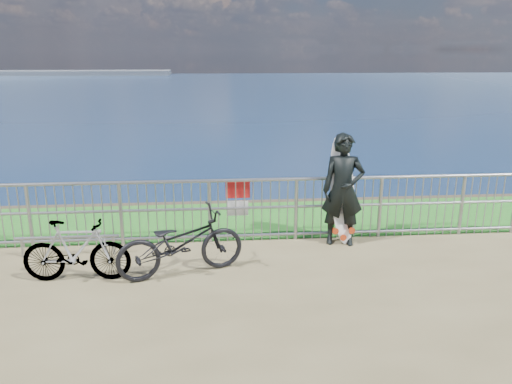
{
  "coord_description": "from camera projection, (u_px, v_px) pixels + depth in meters",
  "views": [
    {
      "loc": [
        -0.39,
        -6.58,
        3.23
      ],
      "look_at": [
        0.27,
        1.2,
        1.0
      ],
      "focal_mm": 35.0,
      "sensor_mm": 36.0,
      "label": 1
    }
  ],
  "objects": [
    {
      "name": "bicycle_far",
      "position": [
        76.0,
        251.0,
        7.14
      ],
      "size": [
        1.55,
        0.48,
        0.92
      ],
      "primitive_type": "imported",
      "rotation": [
        0.0,
        0.0,
        1.54
      ],
      "color": "black",
      "rests_on": "ground"
    },
    {
      "name": "surfboard",
      "position": [
        342.0,
        194.0,
        8.51
      ],
      "size": [
        0.61,
        0.58,
        1.87
      ],
      "color": "white",
      "rests_on": "ground"
    },
    {
      "name": "grass_strip",
      "position": [
        236.0,
        220.0,
        9.81
      ],
      "size": [
        120.0,
        120.0,
        0.0
      ],
      "primitive_type": "plane",
      "color": "#1F731F",
      "rests_on": "ground"
    },
    {
      "name": "bicycle_near",
      "position": [
        181.0,
        243.0,
        7.33
      ],
      "size": [
        2.01,
        1.21,
        1.0
      ],
      "primitive_type": "imported",
      "rotation": [
        0.0,
        0.0,
        1.88
      ],
      "color": "black",
      "rests_on": "ground"
    },
    {
      "name": "bike_rack",
      "position": [
        68.0,
        239.0,
        8.05
      ],
      "size": [
        1.64,
        0.05,
        0.34
      ],
      "color": "gray",
      "rests_on": "ground"
    },
    {
      "name": "seascape",
      "position": [
        65.0,
        75.0,
        146.12
      ],
      "size": [
        260.0,
        260.0,
        5.0
      ],
      "color": "brown",
      "rests_on": "ground"
    },
    {
      "name": "surfer",
      "position": [
        343.0,
        190.0,
        8.39
      ],
      "size": [
        0.77,
        0.58,
        1.92
      ],
      "primitive_type": "imported",
      "rotation": [
        0.0,
        0.0,
        -0.18
      ],
      "color": "black",
      "rests_on": "ground"
    },
    {
      "name": "railing",
      "position": [
        240.0,
        209.0,
        8.6
      ],
      "size": [
        10.06,
        0.1,
        1.13
      ],
      "color": "gray",
      "rests_on": "ground"
    }
  ]
}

